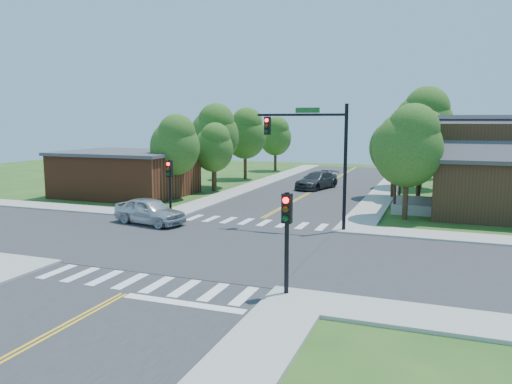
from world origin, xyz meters
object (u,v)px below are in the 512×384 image
at_px(signal_mast_ne, 316,146).
at_px(signal_pole_se, 287,224).
at_px(signal_pole_nw, 170,178).
at_px(car_silver, 150,211).
at_px(car_dgrey, 317,181).

bearing_deg(signal_mast_ne, signal_pole_se, -81.44).
xyz_separation_m(signal_pole_nw, car_silver, (-0.22, -2.08, -1.85)).
bearing_deg(signal_mast_ne, car_dgrey, 103.09).
relative_size(signal_pole_nw, car_dgrey, 0.67).
bearing_deg(signal_pole_se, car_silver, 141.39).
distance_m(signal_pole_se, signal_pole_nw, 15.84).
xyz_separation_m(signal_mast_ne, signal_pole_se, (1.69, -11.21, -2.19)).
height_order(signal_pole_nw, car_silver, signal_pole_nw).
distance_m(car_silver, car_dgrey, 19.79).
bearing_deg(signal_pole_se, signal_pole_nw, 135.00).
distance_m(signal_mast_ne, car_silver, 10.75).
bearing_deg(signal_pole_nw, signal_pole_se, -45.00).
height_order(signal_pole_se, car_dgrey, signal_pole_se).
bearing_deg(car_silver, car_dgrey, -4.41).
bearing_deg(car_silver, signal_mast_ne, -65.19).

